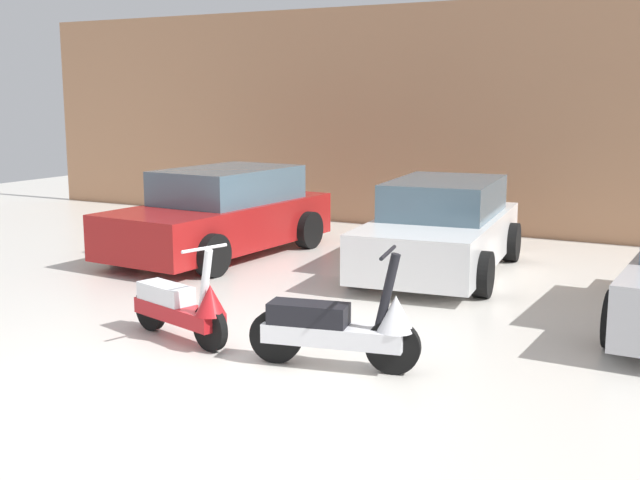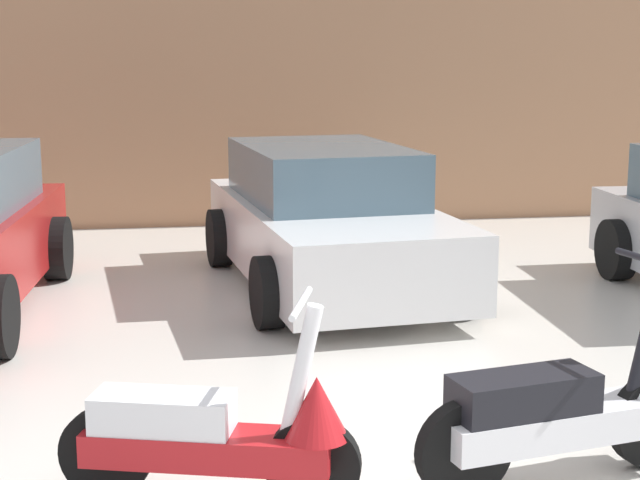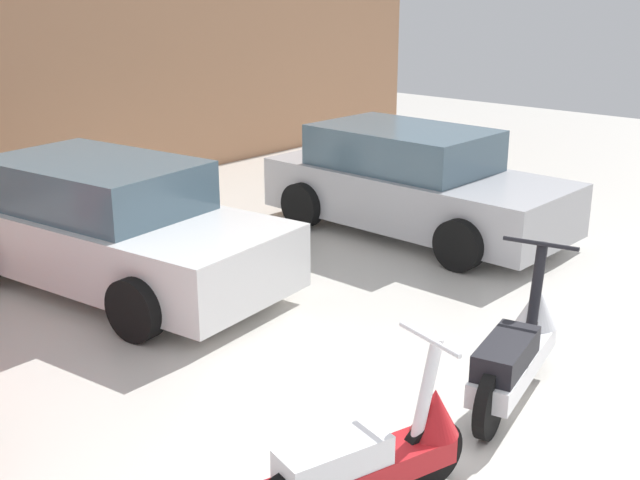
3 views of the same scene
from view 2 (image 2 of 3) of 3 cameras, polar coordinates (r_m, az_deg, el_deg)
The scene contains 4 objects.
wall_back at distance 11.88m, azimuth -4.15°, elevation 10.46°, with size 19.60×0.12×3.99m, color tan.
scooter_front_left at distance 4.65m, azimuth -5.80°, elevation -11.09°, with size 1.40×0.67×1.00m.
scooter_front_right at distance 5.03m, azimuth 14.64°, elevation -9.27°, with size 1.55×0.65×1.10m.
car_rear_center at distance 8.76m, azimuth 0.41°, elevation 1.15°, with size 2.10×3.85×1.26m.
Camera 2 is at (-0.96, -3.60, 2.10)m, focal length 55.00 mm.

